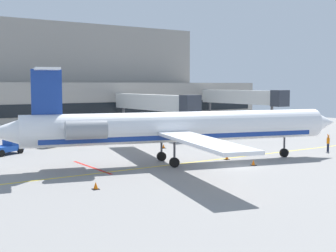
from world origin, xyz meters
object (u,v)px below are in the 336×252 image
regional_jet (177,127)px  baggage_tug (48,139)px  belt_loader (201,133)px  fuel_tank (152,123)px  pushback_tractor (8,145)px  marshaller (328,143)px

regional_jet → baggage_tug: size_ratio=9.37×
belt_loader → fuel_tank: bearing=84.1°
regional_jet → baggage_tug: bearing=108.0°
regional_jet → belt_loader: 18.73m
fuel_tank → belt_loader: bearing=-95.9°
baggage_tug → belt_loader: (19.21, -5.49, 0.15)m
regional_jet → belt_loader: size_ratio=9.51×
regional_jet → belt_loader: bearing=44.9°
pushback_tractor → marshaller: size_ratio=2.12×
regional_jet → pushback_tractor: (-11.66, 15.13, -2.49)m
belt_loader → marshaller: bearing=-71.3°
pushback_tractor → fuel_tank: bearing=26.4°
regional_jet → fuel_tank: bearing=62.5°
baggage_tug → fuel_tank: bearing=24.8°
pushback_tractor → marshaller: (30.24, -18.09, 0.04)m
regional_jet → pushback_tractor: 19.26m
pushback_tractor → fuel_tank: size_ratio=0.55×
regional_jet → fuel_tank: size_ratio=4.63×
regional_jet → marshaller: (18.58, -2.96, -2.45)m
regional_jet → pushback_tractor: regional_jet is taller
pushback_tractor → regional_jet: bearing=-52.4°
regional_jet → belt_loader: regional_jet is taller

